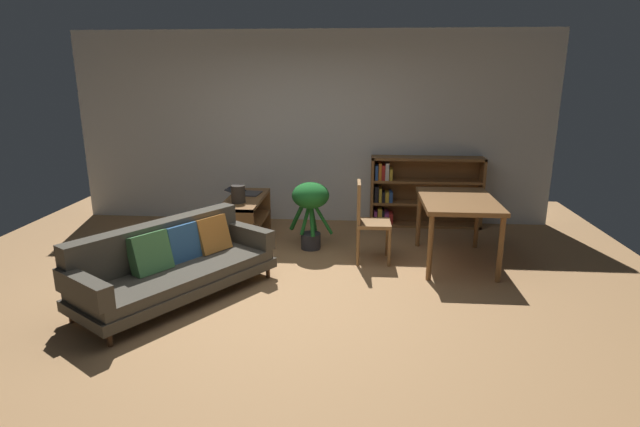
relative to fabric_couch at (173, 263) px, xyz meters
name	(u,v)px	position (x,y,z in m)	size (l,w,h in m)	color
ground_plane	(286,294)	(1.09, 0.10, -0.33)	(8.16, 8.16, 0.00)	#A87A4C
back_wall_panel	(311,128)	(1.09, 2.80, 1.02)	(6.80, 0.10, 2.70)	silver
fabric_couch	(173,263)	(0.00, 0.00, 0.00)	(1.73, 2.05, 0.71)	#56351E
media_console	(246,220)	(0.34, 1.68, -0.05)	(0.45, 1.15, 0.59)	brown
open_laptop	(245,192)	(0.30, 1.89, 0.27)	(0.46, 0.33, 0.07)	#333338
desk_speaker	(238,194)	(0.32, 1.42, 0.36)	(0.17, 0.17, 0.21)	#2D2823
potted_floor_plant	(310,203)	(1.20, 1.47, 0.25)	(0.57, 0.46, 0.84)	#333338
dining_table	(458,206)	(2.90, 1.13, 0.34)	(0.82, 1.19, 0.76)	brown
dining_chair_near	(367,218)	(1.89, 1.11, 0.18)	(0.39, 0.39, 0.93)	olive
bookshelf	(418,192)	(2.63, 2.63, 0.15)	(1.56, 0.31, 0.99)	brown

